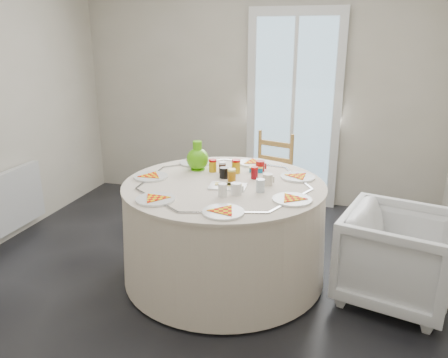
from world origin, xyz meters
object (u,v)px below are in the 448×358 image
(radiator, at_px, (2,205))
(table, at_px, (224,231))
(wooden_chair, at_px, (267,180))
(green_pitcher, at_px, (198,158))
(armchair, at_px, (398,250))

(radiator, distance_m, table, 2.05)
(wooden_chair, bearing_deg, table, -79.46)
(table, xyz_separation_m, green_pitcher, (-0.30, 0.28, 0.49))
(table, xyz_separation_m, armchair, (1.26, -0.00, 0.02))
(wooden_chair, distance_m, green_pitcher, 0.99)
(table, height_order, armchair, table)
(armchair, height_order, green_pitcher, green_pitcher)
(table, relative_size, green_pitcher, 6.67)
(wooden_chair, xyz_separation_m, armchair, (1.13, -1.07, -0.08))
(radiator, distance_m, armchair, 3.32)
(radiator, distance_m, green_pitcher, 1.84)
(table, distance_m, green_pitcher, 0.64)
(radiator, height_order, green_pitcher, green_pitcher)
(radiator, height_order, table, table)
(armchair, bearing_deg, green_pitcher, 94.63)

